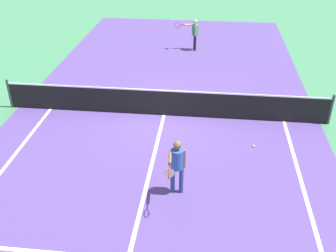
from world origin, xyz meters
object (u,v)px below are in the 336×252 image
Objects in this scene: net at (164,102)px; player_near at (177,162)px; player_far at (195,31)px; tennis_ball_near_net at (254,146)px.

net is 7.21× the size of player_near.
player_near reaches higher than net.
player_far is (-0.14, 10.99, -0.03)m from player_near.
net is at bearing -95.60° from player_far.
player_near is at bearing -89.25° from player_far.
tennis_ball_near_net is (2.29, -8.60, -0.89)m from player_far.
player_near is 10.99m from player_far.
net is 169.58× the size of tennis_ball_near_net.
net is 6.93m from player_far.
player_far is at bearing 84.40° from net.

